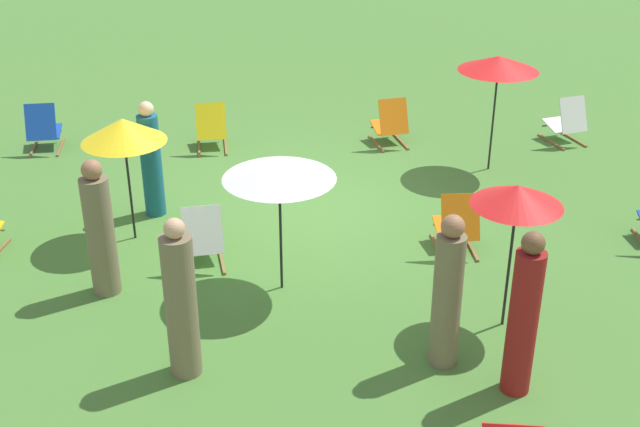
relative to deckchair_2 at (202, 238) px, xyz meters
The scene contains 16 objects.
ground_plane 2.18m from the deckchair_2, 132.90° to the right, with size 40.00×40.00×0.00m, color #477A33.
deckchair_2 is the anchor object (origin of this frame).
deckchair_4 4.89m from the deckchair_2, 52.34° to the right, with size 0.55×0.81×0.83m.
deckchair_6 3.21m from the deckchair_2, behind, with size 0.51×0.78×0.83m.
deckchair_7 3.83m from the deckchair_2, 86.60° to the right, with size 0.55×0.81×0.83m.
deckchair_8 4.81m from the deckchair_2, 124.89° to the right, with size 0.64×0.85×0.83m.
deckchair_11 6.95m from the deckchair_2, 145.45° to the right, with size 0.69×0.87×0.83m.
umbrella_0 1.62m from the deckchair_2, 149.46° to the left, with size 1.28×1.28×1.65m.
umbrella_1 1.68m from the deckchair_2, 36.66° to the right, with size 1.07×1.07×1.67m.
umbrella_2 5.26m from the deckchair_2, 145.66° to the right, with size 1.21×1.21×1.82m.
umbrella_3 3.90m from the deckchair_2, 157.45° to the left, with size 0.96×0.96×1.69m.
person_0 4.18m from the deckchair_2, 142.21° to the left, with size 0.36×0.36×1.74m.
person_1 3.39m from the deckchair_2, 141.76° to the left, with size 0.30×0.30×1.69m.
person_2 1.72m from the deckchair_2, 60.80° to the right, with size 0.29×0.29×1.64m.
person_3 2.21m from the deckchair_2, 90.82° to the left, with size 0.44×0.44×1.74m.
person_4 1.30m from the deckchair_2, 28.73° to the left, with size 0.46×0.46×1.67m.
Camera 1 is at (0.29, 10.46, 5.13)m, focal length 45.83 mm.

